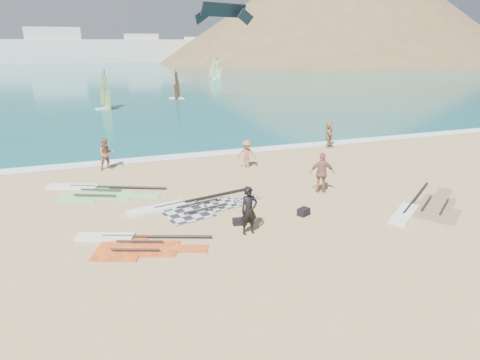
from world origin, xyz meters
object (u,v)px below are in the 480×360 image
object	(u,v)px
rig_orange	(422,208)
beachgoer_right	(329,134)
person_wetsuit	(249,211)
rig_grey	(187,207)
gear_bag_far	(238,222)
rig_green	(92,191)
rig_red	(128,243)
gear_bag_near	(304,212)
beachgoer_left	(106,154)
beachgoer_mid	(247,154)
beachgoer_back	(322,173)

from	to	relation	value
rig_orange	beachgoer_right	world-z (taller)	beachgoer_right
person_wetsuit	beachgoer_right	size ratio (longest dim) A/B	1.02
rig_grey	gear_bag_far	size ratio (longest dim) A/B	14.34
person_wetsuit	rig_green	bearing A→B (deg)	124.05
rig_green	rig_red	world-z (taller)	rig_green
person_wetsuit	rig_red	bearing A→B (deg)	166.02
gear_bag_near	person_wetsuit	bearing A→B (deg)	-163.16
rig_orange	gear_bag_far	world-z (taller)	gear_bag_far
rig_green	beachgoer_right	xyz separation A→B (m)	(15.61, 4.10, 0.87)
rig_grey	rig_red	size ratio (longest dim) A/B	1.25
rig_grey	gear_bag_far	bearing A→B (deg)	-68.16
rig_orange	beachgoer_left	world-z (taller)	beachgoer_left
rig_grey	beachgoer_left	bearing A→B (deg)	101.25
rig_green	beachgoer_mid	world-z (taller)	beachgoer_mid
rig_grey	rig_green	distance (m)	5.30
rig_grey	beachgoer_back	bearing A→B (deg)	-14.14
gear_bag_far	rig_orange	bearing A→B (deg)	-7.81
rig_red	gear_bag_far	xyz separation A→B (m)	(4.30, 0.28, 0.08)
gear_bag_near	beachgoer_mid	distance (m)	7.17
gear_bag_far	beachgoer_mid	bearing A→B (deg)	67.70
gear_bag_near	beachgoer_left	size ratio (longest dim) A/B	0.27
rig_red	beachgoer_left	world-z (taller)	beachgoer_left
gear_bag_near	gear_bag_far	distance (m)	2.92
rig_grey	beachgoer_back	world-z (taller)	beachgoer_back
person_wetsuit	beachgoer_mid	distance (m)	8.45
rig_orange	gear_bag_near	distance (m)	5.37
rig_green	rig_red	distance (m)	6.25
person_wetsuit	beachgoer_back	bearing A→B (deg)	25.51
beachgoer_mid	person_wetsuit	bearing A→B (deg)	-93.95
beachgoer_left	beachgoer_right	distance (m)	14.77
gear_bag_far	person_wetsuit	world-z (taller)	person_wetsuit
beachgoer_left	rig_orange	bearing A→B (deg)	-53.05
rig_red	gear_bag_near	distance (m)	7.22
gear_bag_far	person_wetsuit	xyz separation A→B (m)	(0.14, -0.87, 0.81)
person_wetsuit	beachgoer_mid	bearing A→B (deg)	64.40
rig_green	rig_orange	xyz separation A→B (m)	(13.75, -6.96, -0.00)
gear_bag_far	beachgoer_mid	xyz separation A→B (m)	(2.92, 7.11, 0.70)
rig_green	beachgoer_back	bearing A→B (deg)	3.08
rig_green	beachgoer_mid	size ratio (longest dim) A/B	3.45
rig_grey	beachgoer_back	distance (m)	6.65
rig_orange	rig_red	xyz separation A→B (m)	(-12.47, 0.84, -0.00)
beachgoer_mid	rig_green	bearing A→B (deg)	-156.22
beachgoer_left	beachgoer_back	world-z (taller)	beachgoer_back
rig_orange	rig_red	size ratio (longest dim) A/B	1.14
beachgoer_back	rig_green	bearing A→B (deg)	2.32
person_wetsuit	beachgoer_left	world-z (taller)	person_wetsuit
gear_bag_near	beachgoer_mid	size ratio (longest dim) A/B	0.29
beachgoer_back	beachgoer_right	xyz separation A→B (m)	(5.05, 7.79, -0.08)
rig_grey	person_wetsuit	world-z (taller)	person_wetsuit
gear_bag_near	beachgoer_right	world-z (taller)	beachgoer_right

